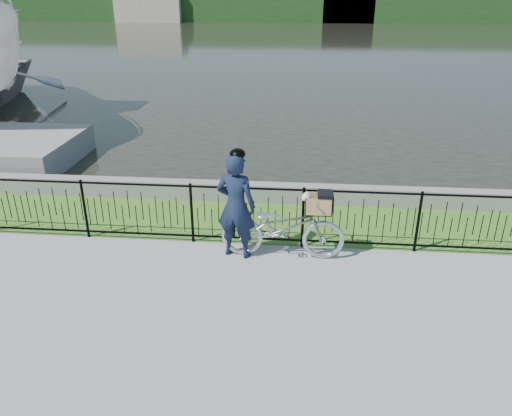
# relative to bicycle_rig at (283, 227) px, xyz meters

# --- Properties ---
(ground) EXTENTS (120.00, 120.00, 0.00)m
(ground) POSITION_rel_bicycle_rig_xyz_m (-0.67, -1.22, -0.56)
(ground) COLOR gray
(ground) RESTS_ON ground
(grass_strip) EXTENTS (60.00, 2.00, 0.01)m
(grass_strip) POSITION_rel_bicycle_rig_xyz_m (-0.67, 1.38, -0.56)
(grass_strip) COLOR #426F22
(grass_strip) RESTS_ON ground
(water) EXTENTS (120.00, 120.00, 0.00)m
(water) POSITION_rel_bicycle_rig_xyz_m (-0.67, 31.78, -0.56)
(water) COLOR black
(water) RESTS_ON ground
(quay_wall) EXTENTS (60.00, 0.30, 0.40)m
(quay_wall) POSITION_rel_bicycle_rig_xyz_m (-0.67, 2.38, -0.36)
(quay_wall) COLOR slate
(quay_wall) RESTS_ON ground
(fence) EXTENTS (14.00, 0.06, 1.15)m
(fence) POSITION_rel_bicycle_rig_xyz_m (-0.67, 0.38, 0.01)
(fence) COLOR black
(fence) RESTS_ON ground
(far_treeline) EXTENTS (120.00, 6.00, 3.00)m
(far_treeline) POSITION_rel_bicycle_rig_xyz_m (-0.67, 58.78, 0.94)
(far_treeline) COLOR #20431A
(far_treeline) RESTS_ON ground
(far_building_left) EXTENTS (8.00, 4.00, 4.00)m
(far_building_left) POSITION_rel_bicycle_rig_xyz_m (-18.67, 56.78, 1.44)
(far_building_left) COLOR #A59B84
(far_building_left) RESTS_ON ground
(far_building_right) EXTENTS (6.00, 3.00, 3.20)m
(far_building_right) POSITION_rel_bicycle_rig_xyz_m (5.33, 57.28, 1.04)
(far_building_right) COLOR #A59B84
(far_building_right) RESTS_ON ground
(bicycle_rig) EXTENTS (2.11, 0.74, 1.25)m
(bicycle_rig) POSITION_rel_bicycle_rig_xyz_m (0.00, 0.00, 0.00)
(bicycle_rig) COLOR silver
(bicycle_rig) RESTS_ON ground
(cyclist) EXTENTS (0.76, 0.58, 1.94)m
(cyclist) POSITION_rel_bicycle_rig_xyz_m (-0.80, -0.03, 0.39)
(cyclist) COLOR #121C33
(cyclist) RESTS_ON ground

